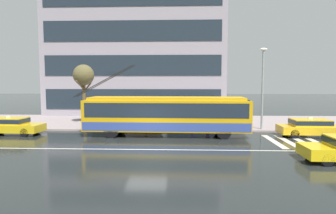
# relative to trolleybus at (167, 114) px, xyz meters

# --- Properties ---
(ground_plane) EXTENTS (160.00, 160.00, 0.00)m
(ground_plane) POSITION_rel_trolleybus_xyz_m (-1.12, -3.28, -1.56)
(ground_plane) COLOR #212626
(sidewalk_slab) EXTENTS (80.00, 10.00, 0.14)m
(sidewalk_slab) POSITION_rel_trolleybus_xyz_m (-1.12, 6.60, -1.49)
(sidewalk_slab) COLOR gray
(sidewalk_slab) RESTS_ON ground_plane
(crosswalk_stripe_edge_near) EXTENTS (0.44, 4.40, 0.01)m
(crosswalk_stripe_edge_near) POSITION_rel_trolleybus_xyz_m (7.18, -1.84, -1.56)
(crosswalk_stripe_edge_near) COLOR beige
(crosswalk_stripe_edge_near) RESTS_ON ground_plane
(crosswalk_stripe_inner_a) EXTENTS (0.44, 4.40, 0.01)m
(crosswalk_stripe_inner_a) POSITION_rel_trolleybus_xyz_m (8.08, -1.84, -1.56)
(crosswalk_stripe_inner_a) COLOR beige
(crosswalk_stripe_inner_a) RESTS_ON ground_plane
(crosswalk_stripe_center) EXTENTS (0.44, 4.40, 0.01)m
(crosswalk_stripe_center) POSITION_rel_trolleybus_xyz_m (8.98, -1.84, -1.56)
(crosswalk_stripe_center) COLOR beige
(crosswalk_stripe_center) RESTS_ON ground_plane
(crosswalk_stripe_inner_b) EXTENTS (0.44, 4.40, 0.01)m
(crosswalk_stripe_inner_b) POSITION_rel_trolleybus_xyz_m (9.88, -1.84, -1.56)
(crosswalk_stripe_inner_b) COLOR beige
(crosswalk_stripe_inner_b) RESTS_ON ground_plane
(lane_centre_line) EXTENTS (72.00, 0.14, 0.01)m
(lane_centre_line) POSITION_rel_trolleybus_xyz_m (-1.12, -4.48, -1.56)
(lane_centre_line) COLOR silver
(lane_centre_line) RESTS_ON ground_plane
(trolleybus) EXTENTS (12.80, 2.82, 5.17)m
(trolleybus) POSITION_rel_trolleybus_xyz_m (0.00, 0.00, 0.00)
(trolleybus) COLOR gold
(trolleybus) RESTS_ON ground_plane
(taxi_queued_behind_bus) EXTENTS (4.68, 1.98, 1.39)m
(taxi_queued_behind_bus) POSITION_rel_trolleybus_xyz_m (-11.70, -0.08, -0.86)
(taxi_queued_behind_bus) COLOR gold
(taxi_queued_behind_bus) RESTS_ON ground_plane
(taxi_ahead_of_bus) EXTENTS (4.72, 1.93, 1.39)m
(taxi_ahead_of_bus) POSITION_rel_trolleybus_xyz_m (10.43, -0.00, -0.86)
(taxi_ahead_of_bus) COLOR yellow
(taxi_ahead_of_bus) RESTS_ON ground_plane
(bus_shelter) EXTENTS (4.16, 1.64, 2.49)m
(bus_shelter) POSITION_rel_trolleybus_xyz_m (-2.13, 3.52, 0.44)
(bus_shelter) COLOR gray
(bus_shelter) RESTS_ON sidewalk_slab
(pedestrian_at_shelter) EXTENTS (1.32, 1.32, 2.00)m
(pedestrian_at_shelter) POSITION_rel_trolleybus_xyz_m (-2.07, 4.03, 0.15)
(pedestrian_at_shelter) COLOR #1A304A
(pedestrian_at_shelter) RESTS_ON sidewalk_slab
(pedestrian_approaching_curb) EXTENTS (0.39, 0.39, 1.59)m
(pedestrian_approaching_curb) POSITION_rel_trolleybus_xyz_m (-3.54, 3.02, -0.49)
(pedestrian_approaching_curb) COLOR #4C453C
(pedestrian_approaching_curb) RESTS_ON sidewalk_slab
(pedestrian_walking_past) EXTENTS (0.39, 0.39, 1.65)m
(pedestrian_walking_past) POSITION_rel_trolleybus_xyz_m (3.30, 2.64, -0.44)
(pedestrian_walking_past) COLOR black
(pedestrian_walking_past) RESTS_ON sidewalk_slab
(pedestrian_waiting_by_pole) EXTENTS (1.45, 1.45, 2.01)m
(pedestrian_waiting_by_pole) POSITION_rel_trolleybus_xyz_m (1.97, 3.22, 0.22)
(pedestrian_waiting_by_pole) COLOR navy
(pedestrian_waiting_by_pole) RESTS_ON sidewalk_slab
(street_lamp) EXTENTS (0.60, 0.32, 6.45)m
(street_lamp) POSITION_rel_trolleybus_xyz_m (7.53, 2.30, 2.41)
(street_lamp) COLOR gray
(street_lamp) RESTS_ON sidewalk_slab
(street_tree_bare) EXTENTS (1.89, 2.18, 5.36)m
(street_tree_bare) POSITION_rel_trolleybus_xyz_m (-7.74, 4.87, 2.86)
(street_tree_bare) COLOR brown
(street_tree_bare) RESTS_ON sidewalk_slab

